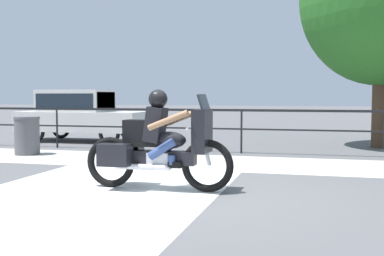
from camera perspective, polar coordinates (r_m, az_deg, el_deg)
name	(u,v)px	position (r m, az deg, el deg)	size (l,w,h in m)	color
ground_plane	(185,196)	(6.98, -0.81, -8.01)	(120.00, 120.00, 0.00)	#565659
sidewalk_band	(228,163)	(10.24, 4.30, -4.16)	(44.00, 2.40, 0.01)	#B7B2A8
crosswalk_band	(95,193)	(7.25, -11.42, -7.59)	(3.57, 6.00, 0.01)	silver
fence_railing	(242,118)	(11.94, 5.89, 1.13)	(36.00, 0.05, 1.10)	black
motorcycle	(158,145)	(7.32, -4.11, -2.01)	(2.34, 0.76, 1.53)	black
parked_car	(80,112)	(15.41, -13.12, 1.83)	(3.96, 1.67, 1.61)	silver
trash_bin	(27,136)	(12.26, -18.97, -0.87)	(0.62, 0.62, 0.93)	#515156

